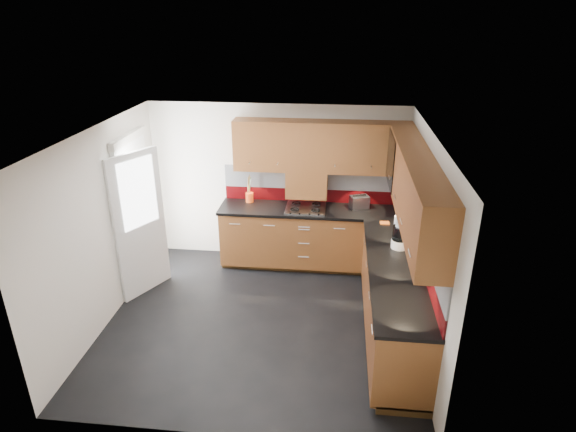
# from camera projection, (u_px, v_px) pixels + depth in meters

# --- Properties ---
(room) EXTENTS (4.00, 3.80, 2.64)m
(room) POSITION_uv_depth(u_px,v_px,m) (258.00, 212.00, 5.49)
(room) COLOR black
(base_cabinets) EXTENTS (2.70, 3.20, 0.95)m
(base_cabinets) POSITION_uv_depth(u_px,v_px,m) (347.00, 267.00, 6.46)
(base_cabinets) COLOR #5F3215
(base_cabinets) RESTS_ON room
(countertop) EXTENTS (2.72, 3.22, 0.04)m
(countertop) POSITION_uv_depth(u_px,v_px,m) (347.00, 235.00, 6.26)
(countertop) COLOR black
(countertop) RESTS_ON base_cabinets
(backsplash) EXTENTS (2.70, 3.20, 0.54)m
(backsplash) POSITION_uv_depth(u_px,v_px,m) (365.00, 209.00, 6.33)
(backsplash) COLOR maroon
(backsplash) RESTS_ON countertop
(upper_cabinets) EXTENTS (2.50, 3.20, 0.72)m
(upper_cabinets) POSITION_uv_depth(u_px,v_px,m) (365.00, 166.00, 5.95)
(upper_cabinets) COLOR #5F3215
(upper_cabinets) RESTS_ON room
(extractor_hood) EXTENTS (0.60, 0.33, 0.40)m
(extractor_hood) POSITION_uv_depth(u_px,v_px,m) (307.00, 183.00, 7.03)
(extractor_hood) COLOR #5F3215
(extractor_hood) RESTS_ON room
(glass_cabinet) EXTENTS (0.32, 0.80, 0.66)m
(glass_cabinet) POSITION_uv_depth(u_px,v_px,m) (402.00, 159.00, 6.15)
(glass_cabinet) COLOR black
(glass_cabinet) RESTS_ON room
(back_door) EXTENTS (0.42, 1.19, 2.04)m
(back_door) POSITION_uv_depth(u_px,v_px,m) (138.00, 216.00, 6.54)
(back_door) COLOR white
(back_door) RESTS_ON room
(gas_hob) EXTENTS (0.58, 0.51, 0.05)m
(gas_hob) POSITION_uv_depth(u_px,v_px,m) (306.00, 208.00, 7.01)
(gas_hob) COLOR silver
(gas_hob) RESTS_ON countertop
(utensil_pot) EXTENTS (0.12, 0.12, 0.42)m
(utensil_pot) POSITION_uv_depth(u_px,v_px,m) (249.00, 196.00, 7.24)
(utensil_pot) COLOR #E14915
(utensil_pot) RESTS_ON countertop
(toaster) EXTENTS (0.31, 0.25, 0.19)m
(toaster) POSITION_uv_depth(u_px,v_px,m) (359.00, 202.00, 7.02)
(toaster) COLOR silver
(toaster) RESTS_ON countertop
(food_processor) EXTENTS (0.20, 0.20, 0.33)m
(food_processor) POSITION_uv_depth(u_px,v_px,m) (400.00, 237.00, 5.82)
(food_processor) COLOR white
(food_processor) RESTS_ON countertop
(paper_towel) EXTENTS (0.14, 0.14, 0.26)m
(paper_towel) POSITION_uv_depth(u_px,v_px,m) (399.00, 226.00, 6.16)
(paper_towel) COLOR white
(paper_towel) RESTS_ON countertop
(orange_cloth) EXTENTS (0.13, 0.11, 0.01)m
(orange_cloth) POSITION_uv_depth(u_px,v_px,m) (385.00, 223.00, 6.55)
(orange_cloth) COLOR orange
(orange_cloth) RESTS_ON countertop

